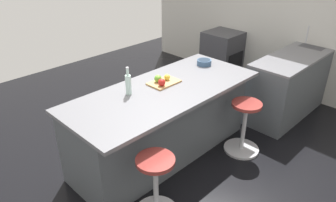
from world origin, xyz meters
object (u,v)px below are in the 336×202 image
oven_range (222,55)px  apple_red (162,82)px  stool_by_window (244,129)px  water_bottle (128,84)px  kitchen_island (162,121)px  cutting_board (164,83)px  apple_green (158,79)px  apple_yellow (167,77)px  fruit_bowl (204,62)px  stool_middle (156,189)px

oven_range → apple_red: 2.64m
stool_by_window → water_bottle: water_bottle is taller
stool_by_window → apple_red: apple_red is taller
kitchen_island → cutting_board: (-0.10, -0.07, 0.46)m
oven_range → stool_by_window: oven_range is taller
oven_range → apple_green: size_ratio=10.22×
oven_range → kitchen_island: bearing=20.5°
stool_by_window → water_bottle: bearing=-36.2°
oven_range → apple_yellow: bearing=20.1°
apple_green → water_bottle: bearing=-3.8°
kitchen_island → fruit_bowl: bearing=-173.0°
kitchen_island → stool_middle: kitchen_island is taller
cutting_board → apple_red: (0.10, 0.06, 0.05)m
kitchen_island → cutting_board: cutting_board is taller
cutting_board → water_bottle: 0.48m
kitchen_island → stool_middle: bearing=42.2°
apple_red → water_bottle: 0.40m
kitchen_island → stool_by_window: size_ratio=3.47×
water_bottle → cutting_board: bearing=171.1°
apple_red → apple_yellow: bearing=-155.6°
apple_red → water_bottle: size_ratio=0.27×
apple_red → fruit_bowl: size_ratio=0.45×
kitchen_island → apple_red: bearing=-118.4°
stool_by_window → apple_yellow: size_ratio=9.60×
kitchen_island → stool_middle: size_ratio=3.47×
kitchen_island → apple_yellow: (-0.16, -0.08, 0.50)m
stool_middle → kitchen_island: bearing=-137.8°
stool_by_window → stool_middle: (1.49, 0.00, 0.00)m
oven_range → cutting_board: 2.53m
apple_green → apple_red: bearing=68.2°
cutting_board → water_bottle: size_ratio=1.15×
cutting_board → oven_range: bearing=-160.2°
kitchen_island → oven_range: bearing=-159.5°
water_bottle → oven_range: bearing=-164.6°
stool_by_window → water_bottle: size_ratio=2.17×
oven_range → apple_red: (2.43, 0.90, 0.52)m
oven_range → stool_by_window: size_ratio=1.30×
stool_middle → water_bottle: bearing=-114.9°
apple_green → apple_red: 0.11m
kitchen_island → apple_green: (-0.05, -0.11, 0.51)m
oven_range → fruit_bowl: (1.55, 0.80, 0.50)m
oven_range → stool_middle: size_ratio=1.30×
stool_by_window → apple_red: 1.20m
fruit_bowl → water_bottle: bearing=-1.3°
apple_green → kitchen_island: bearing=67.8°
apple_yellow → apple_red: apple_red is taller
stool_by_window → apple_red: bearing=-42.6°
stool_by_window → water_bottle: 1.55m
stool_middle → cutting_board: size_ratio=1.88×
apple_yellow → water_bottle: bearing=-6.5°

